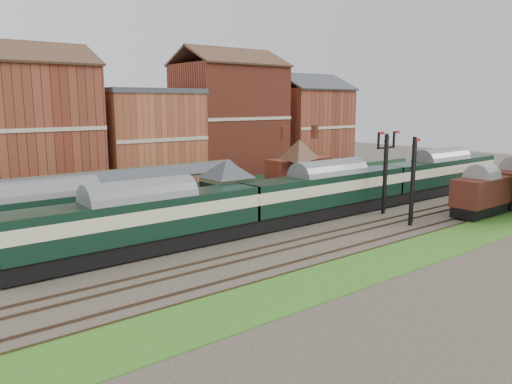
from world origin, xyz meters
TOP-DOWN VIEW (x-y plane):
  - ground at (0.00, 0.00)m, footprint 160.00×160.00m
  - grass_back at (0.00, 16.00)m, footprint 90.00×4.50m
  - grass_front at (0.00, -12.00)m, footprint 90.00×5.00m
  - fence at (0.00, 18.00)m, footprint 90.00×0.12m
  - platform at (-5.00, 9.75)m, footprint 55.00×3.40m
  - signal_box at (-3.00, 3.25)m, footprint 5.40×5.40m
  - brick_hut at (5.00, 3.25)m, footprint 3.20×2.64m
  - station_building at (12.00, 9.75)m, footprint 8.10×8.10m
  - canopy at (-11.00, 9.75)m, footprint 26.00×3.89m
  - semaphore_bracket at (12.04, -2.50)m, footprint 3.60×0.25m
  - semaphore_siding at (10.02, -7.00)m, footprint 1.23×0.25m
  - town_backdrop at (-0.18, 25.00)m, footprint 69.00×10.00m
  - dmu_train at (6.67, 0.00)m, footprint 58.78×3.09m
  - platform_railcar at (-17.49, 6.50)m, footprint 18.47×2.91m
  - goods_van_a at (18.51, -9.00)m, footprint 6.57×2.85m

SIDE VIEW (x-z plane):
  - ground at x=0.00m, z-range 0.00..0.00m
  - grass_back at x=0.00m, z-range 0.00..0.06m
  - grass_front at x=0.00m, z-range 0.00..0.06m
  - platform at x=-5.00m, z-range 0.00..1.00m
  - fence at x=0.00m, z-range 0.00..1.50m
  - brick_hut at x=5.00m, z-range -0.28..2.67m
  - goods_van_a at x=18.51m, z-range 0.26..4.25m
  - platform_railcar at x=-17.49m, z-range 0.36..4.61m
  - dmu_train at x=6.67m, z-range 0.37..4.89m
  - signal_box at x=-3.00m, z-range 0.19..6.19m
  - station_building at x=12.00m, z-range 1.01..6.91m
  - semaphore_siding at x=10.02m, z-range 0.16..8.16m
  - canopy at x=-11.00m, z-range 2.54..6.62m
  - semaphore_bracket at x=12.04m, z-range 0.54..8.72m
  - town_backdrop at x=-0.18m, z-range -1.00..15.00m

